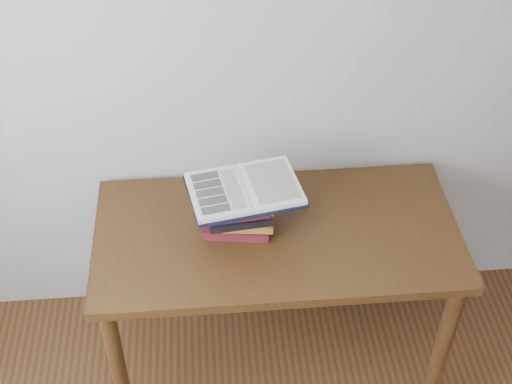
{
  "coord_description": "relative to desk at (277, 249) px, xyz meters",
  "views": [
    {
      "loc": [
        -0.16,
        -0.48,
        2.58
      ],
      "look_at": [
        -0.01,
        1.3,
        1.0
      ],
      "focal_mm": 50.0,
      "sensor_mm": 36.0,
      "label": 1
    }
  ],
  "objects": [
    {
      "name": "open_book",
      "position": [
        -0.12,
        0.01,
        0.3
      ],
      "size": [
        0.43,
        0.34,
        0.03
      ],
      "rotation": [
        0.0,
        0.0,
        0.18
      ],
      "color": "black",
      "rests_on": "book_stack"
    },
    {
      "name": "desk",
      "position": [
        0.0,
        0.0,
        0.0
      ],
      "size": [
        1.35,
        0.68,
        0.72
      ],
      "color": "#442B11",
      "rests_on": "ground"
    },
    {
      "name": "book_stack",
      "position": [
        -0.14,
        0.03,
        0.19
      ],
      "size": [
        0.27,
        0.21,
        0.19
      ],
      "color": "#5C171B",
      "rests_on": "desk"
    }
  ]
}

